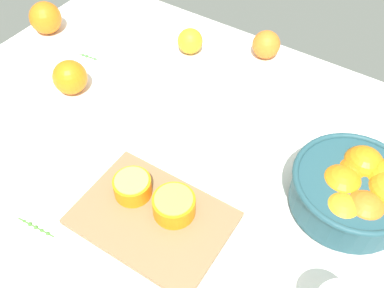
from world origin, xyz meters
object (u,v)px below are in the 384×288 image
(loose_orange_3, at_px, (70,77))
(loose_orange_2, at_px, (45,18))
(orange_half_1, at_px, (174,205))
(cutting_board, at_px, (152,218))
(loose_orange_4, at_px, (190,41))
(orange_half_0, at_px, (132,186))
(loose_orange_0, at_px, (266,45))
(fruit_bowl, at_px, (355,191))

(loose_orange_3, bearing_deg, loose_orange_2, 147.97)
(orange_half_1, bearing_deg, cutting_board, -132.30)
(orange_half_1, relative_size, loose_orange_2, 0.92)
(orange_half_1, distance_m, loose_orange_4, 0.52)
(orange_half_0, distance_m, loose_orange_0, 0.55)
(cutting_board, relative_size, loose_orange_4, 4.20)
(loose_orange_3, bearing_deg, loose_orange_0, 49.09)
(loose_orange_0, bearing_deg, orange_half_0, -91.04)
(orange_half_0, bearing_deg, cutting_board, -20.35)
(fruit_bowl, xyz_separation_m, loose_orange_3, (-0.68, -0.04, -0.01))
(orange_half_1, distance_m, loose_orange_0, 0.54)
(fruit_bowl, bearing_deg, loose_orange_2, 173.57)
(cutting_board, relative_size, loose_orange_3, 3.43)
(orange_half_1, xyz_separation_m, loose_orange_2, (-0.65, 0.30, 0.01))
(loose_orange_0, relative_size, loose_orange_3, 0.89)
(orange_half_1, bearing_deg, orange_half_0, -174.89)
(loose_orange_0, distance_m, loose_orange_3, 0.51)
(loose_orange_0, distance_m, loose_orange_4, 0.20)
(fruit_bowl, height_order, cutting_board, fruit_bowl)
(orange_half_1, xyz_separation_m, loose_orange_0, (-0.08, 0.54, 0.00))
(loose_orange_0, xyz_separation_m, loose_orange_2, (-0.57, -0.24, 0.01))
(orange_half_1, height_order, loose_orange_0, loose_orange_0)
(cutting_board, xyz_separation_m, loose_orange_2, (-0.62, 0.33, 0.04))
(orange_half_0, xyz_separation_m, orange_half_1, (0.09, 0.01, 0.00))
(cutting_board, height_order, orange_half_0, orange_half_0)
(orange_half_0, xyz_separation_m, loose_orange_0, (0.01, 0.55, 0.00))
(loose_orange_0, bearing_deg, loose_orange_2, -157.35)
(cutting_board, distance_m, loose_orange_3, 0.43)
(loose_orange_4, bearing_deg, orange_half_0, -69.75)
(loose_orange_3, xyz_separation_m, loose_orange_4, (0.15, 0.29, -0.01))
(fruit_bowl, xyz_separation_m, loose_orange_0, (-0.35, 0.34, -0.02))
(fruit_bowl, bearing_deg, cutting_board, -142.24)
(cutting_board, distance_m, orange_half_0, 0.07)
(loose_orange_0, relative_size, loose_orange_2, 0.83)
(loose_orange_2, bearing_deg, orange_half_1, -25.06)
(cutting_board, distance_m, loose_orange_4, 0.53)
(orange_half_1, relative_size, loose_orange_0, 1.10)
(cutting_board, height_order, loose_orange_2, loose_orange_2)
(orange_half_0, bearing_deg, loose_orange_3, 152.89)
(cutting_board, bearing_deg, loose_orange_0, 95.33)
(fruit_bowl, height_order, orange_half_1, fruit_bowl)
(fruit_bowl, height_order, loose_orange_4, fruit_bowl)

